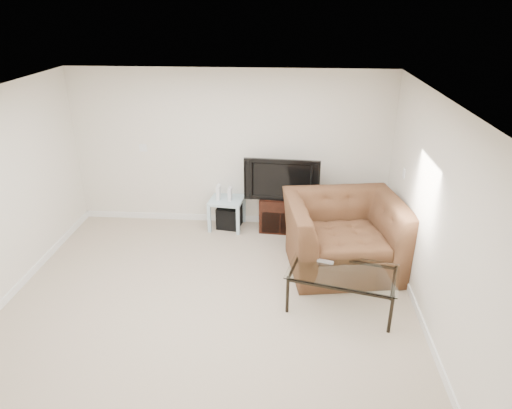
# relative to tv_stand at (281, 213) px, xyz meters

# --- Properties ---
(floor) EXTENTS (5.00, 5.00, 0.00)m
(floor) POSITION_rel_tv_stand_xyz_m (-0.83, -2.28, -0.28)
(floor) COLOR tan
(floor) RESTS_ON ground
(ceiling) EXTENTS (5.00, 5.00, 0.00)m
(ceiling) POSITION_rel_tv_stand_xyz_m (-0.83, -2.28, 2.22)
(ceiling) COLOR white
(ceiling) RESTS_ON ground
(wall_back) EXTENTS (5.00, 0.02, 2.50)m
(wall_back) POSITION_rel_tv_stand_xyz_m (-0.83, 0.22, 0.97)
(wall_back) COLOR silver
(wall_back) RESTS_ON ground
(wall_right) EXTENTS (0.02, 5.00, 2.50)m
(wall_right) POSITION_rel_tv_stand_xyz_m (1.67, -2.28, 0.97)
(wall_right) COLOR silver
(wall_right) RESTS_ON ground
(plate_back) EXTENTS (0.12, 0.02, 0.12)m
(plate_back) POSITION_rel_tv_stand_xyz_m (-2.23, 0.21, 0.97)
(plate_back) COLOR white
(plate_back) RESTS_ON wall_back
(plate_right_switch) EXTENTS (0.02, 0.09, 0.13)m
(plate_right_switch) POSITION_rel_tv_stand_xyz_m (1.66, -0.68, 0.97)
(plate_right_switch) COLOR white
(plate_right_switch) RESTS_ON wall_right
(plate_right_outlet) EXTENTS (0.02, 0.08, 0.12)m
(plate_right_outlet) POSITION_rel_tv_stand_xyz_m (1.66, -0.98, 0.02)
(plate_right_outlet) COLOR white
(plate_right_outlet) RESTS_ON wall_right
(tv_stand) EXTENTS (0.70, 0.51, 0.56)m
(tv_stand) POSITION_rel_tv_stand_xyz_m (0.00, 0.00, 0.00)
(tv_stand) COLOR black
(tv_stand) RESTS_ON floor
(dvd_player) EXTENTS (0.42, 0.31, 0.06)m
(dvd_player) POSITION_rel_tv_stand_xyz_m (-0.00, -0.04, 0.19)
(dvd_player) COLOR black
(dvd_player) RESTS_ON tv_stand
(television) EXTENTS (1.09, 0.28, 0.67)m
(television) POSITION_rel_tv_stand_xyz_m (-0.00, -0.03, 0.61)
(television) COLOR black
(television) RESTS_ON tv_stand
(side_table) EXTENTS (0.57, 0.57, 0.50)m
(side_table) POSITION_rel_tv_stand_xyz_m (-0.88, 0.00, -0.03)
(side_table) COLOR silver
(side_table) RESTS_ON floor
(subwoofer) EXTENTS (0.41, 0.41, 0.36)m
(subwoofer) POSITION_rel_tv_stand_xyz_m (-0.85, 0.02, -0.10)
(subwoofer) COLOR black
(subwoofer) RESTS_ON floor
(game_console) EXTENTS (0.06, 0.17, 0.23)m
(game_console) POSITION_rel_tv_stand_xyz_m (-1.01, -0.01, 0.33)
(game_console) COLOR white
(game_console) RESTS_ON side_table
(game_case) EXTENTS (0.06, 0.15, 0.20)m
(game_case) POSITION_rel_tv_stand_xyz_m (-0.82, -0.03, 0.32)
(game_case) COLOR silver
(game_case) RESTS_ON side_table
(recliner) EXTENTS (1.66, 1.22, 1.33)m
(recliner) POSITION_rel_tv_stand_xyz_m (0.86, -1.08, 0.38)
(recliner) COLOR brown
(recliner) RESTS_ON floor
(coffee_table) EXTENTS (1.39, 0.99, 0.49)m
(coffee_table) POSITION_rel_tv_stand_xyz_m (0.76, -2.01, -0.03)
(coffee_table) COLOR black
(coffee_table) RESTS_ON floor
(remote) EXTENTS (0.20, 0.11, 0.02)m
(remote) POSITION_rel_tv_stand_xyz_m (0.57, -1.83, 0.23)
(remote) COLOR #B2B2B7
(remote) RESTS_ON coffee_table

